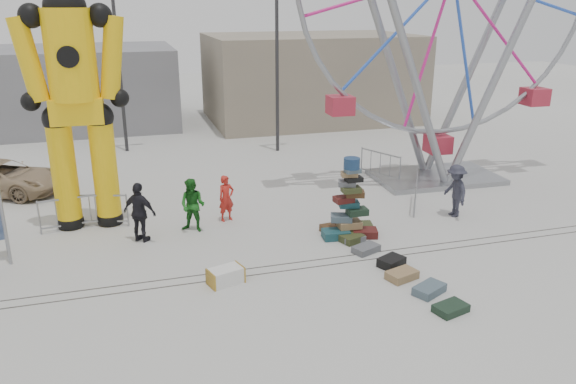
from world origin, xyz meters
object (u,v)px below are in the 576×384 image
object	(u,v)px
steamer_trunk	(226,276)
pedestrian_black	(140,212)
pedestrian_green	(193,205)
suitcase_tower	(349,214)
crash_test_dummy	(75,92)
barricade_dummy_b	(74,213)
lamp_post_left	(120,56)
pedestrian_grey	(455,191)
lamp_post_right	(279,56)
ferris_wheel	(451,1)
barricade_wheel_back	(380,165)
barricade_wheel_front	(416,193)
barricade_dummy_c	(96,210)
parked_suv	(3,178)
pedestrian_red	(226,198)

from	to	relation	value
steamer_trunk	pedestrian_black	size ratio (longest dim) A/B	0.48
pedestrian_green	pedestrian_black	size ratio (longest dim) A/B	0.92
suitcase_tower	pedestrian_green	world-z (taller)	suitcase_tower
crash_test_dummy	barricade_dummy_b	world-z (taller)	crash_test_dummy
lamp_post_left	pedestrian_grey	world-z (taller)	lamp_post_left
lamp_post_right	suitcase_tower	size ratio (longest dim) A/B	3.23
pedestrian_grey	lamp_post_left	bearing A→B (deg)	-137.83
lamp_post_left	ferris_wheel	distance (m)	14.62
suitcase_tower	pedestrian_grey	distance (m)	4.05
lamp_post_right	barricade_wheel_back	bearing A→B (deg)	-63.29
barricade_wheel_front	pedestrian_green	size ratio (longest dim) A/B	1.18
barricade_dummy_c	barricade_wheel_back	xyz separation A→B (m)	(10.95, 2.22, 0.00)
steamer_trunk	pedestrian_green	size ratio (longest dim) A/B	0.52
suitcase_tower	barricade_dummy_b	world-z (taller)	suitcase_tower
steamer_trunk	lamp_post_left	bearing A→B (deg)	81.21
lamp_post_right	barricade_dummy_b	world-z (taller)	lamp_post_right
lamp_post_right	barricade_wheel_front	distance (m)	10.10
barricade_dummy_b	pedestrian_black	xyz separation A→B (m)	(1.99, -1.55, 0.37)
steamer_trunk	barricade_wheel_back	xyz separation A→B (m)	(7.69, 7.18, 0.34)
crash_test_dummy	barricade_dummy_c	size ratio (longest dim) A/B	4.08
barricade_wheel_front	barricade_wheel_back	world-z (taller)	same
barricade_dummy_b	crash_test_dummy	bearing A→B (deg)	16.70
suitcase_tower	pedestrian_green	bearing A→B (deg)	167.90
barricade_dummy_b	steamer_trunk	bearing A→B (deg)	-59.78
barricade_dummy_c	pedestrian_black	xyz separation A→B (m)	(1.32, -1.60, 0.37)
steamer_trunk	pedestrian_green	world-z (taller)	pedestrian_green
lamp_post_right	pedestrian_black	size ratio (longest dim) A/B	4.36
pedestrian_green	pedestrian_grey	bearing A→B (deg)	23.84
barricade_dummy_c	parked_suv	distance (m)	5.59
pedestrian_green	parked_suv	bearing A→B (deg)	169.97
pedestrian_green	suitcase_tower	bearing A→B (deg)	11.24
barricade_wheel_front	pedestrian_black	xyz separation A→B (m)	(-9.32, -0.29, 0.37)
lamp_post_right	parked_suv	xyz separation A→B (m)	(-11.64, -3.26, -3.86)
ferris_wheel	pedestrian_black	size ratio (longest dim) A/B	7.57
pedestrian_green	crash_test_dummy	bearing A→B (deg)	-172.60
steamer_trunk	barricade_dummy_b	world-z (taller)	barricade_dummy_b
lamp_post_right	parked_suv	world-z (taller)	lamp_post_right
suitcase_tower	pedestrian_black	world-z (taller)	suitcase_tower
barricade_wheel_back	pedestrian_grey	distance (m)	4.66
lamp_post_right	pedestrian_red	world-z (taller)	lamp_post_right
ferris_wheel	pedestrian_black	bearing A→B (deg)	-163.65
steamer_trunk	barricade_dummy_c	xyz separation A→B (m)	(-3.26, 4.95, 0.34)
barricade_wheel_front	steamer_trunk	bearing A→B (deg)	146.47
barricade_dummy_c	suitcase_tower	bearing A→B (deg)	-5.40
crash_test_dummy	steamer_trunk	size ratio (longest dim) A/B	9.22
barricade_wheel_back	pedestrian_green	bearing A→B (deg)	-91.80
crash_test_dummy	pedestrian_green	world-z (taller)	crash_test_dummy
barricade_dummy_c	barricade_wheel_front	size ratio (longest dim) A/B	1.00
pedestrian_black	pedestrian_grey	world-z (taller)	pedestrian_black
barricade_wheel_front	pedestrian_grey	distance (m)	1.42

